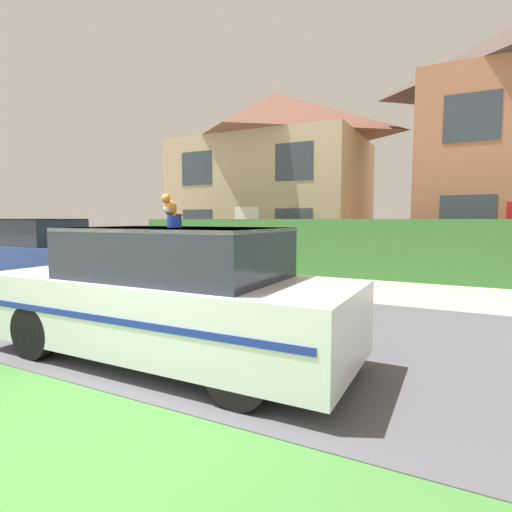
{
  "coord_description": "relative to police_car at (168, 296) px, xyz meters",
  "views": [
    {
      "loc": [
        2.67,
        -1.63,
        1.64
      ],
      "look_at": [
        -0.24,
        4.08,
        1.05
      ],
      "focal_mm": 28.0,
      "sensor_mm": 36.0,
      "label": 1
    }
  ],
  "objects": [
    {
      "name": "cat",
      "position": [
        -0.03,
        0.09,
        1.04
      ],
      "size": [
        0.17,
        0.3,
        0.26
      ],
      "rotation": [
        0.0,
        0.0,
        4.84
      ],
      "color": "orange",
      "rests_on": "police_car"
    },
    {
      "name": "neighbour_car_far",
      "position": [
        -6.42,
        2.9,
        0.0
      ],
      "size": [
        4.51,
        1.68,
        1.64
      ],
      "rotation": [
        0.0,
        0.0,
        0.01
      ],
      "color": "black",
      "rests_on": "road_strip"
    },
    {
      "name": "house_left",
      "position": [
        -4.27,
        12.31,
        2.82
      ],
      "size": [
        7.8,
        5.9,
        7.0
      ],
      "color": "tan",
      "rests_on": "ground"
    },
    {
      "name": "ground_plane",
      "position": [
        0.31,
        -1.97,
        -0.76
      ],
      "size": [
        80.0,
        80.0,
        0.0
      ],
      "primitive_type": "plane",
      "color": "#A89E8E"
    },
    {
      "name": "garden_hedge",
      "position": [
        -0.04,
        7.62,
        0.07
      ],
      "size": [
        13.75,
        0.53,
        1.65
      ],
      "primitive_type": "cube",
      "color": "#3D7F38",
      "rests_on": "ground"
    },
    {
      "name": "road_strip",
      "position": [
        0.31,
        1.61,
        -0.75
      ],
      "size": [
        28.0,
        5.22,
        0.01
      ],
      "primitive_type": "cube",
      "color": "#4C4C51",
      "rests_on": "ground"
    },
    {
      "name": "police_car",
      "position": [
        0.0,
        0.0,
        0.0
      ],
      "size": [
        4.42,
        1.63,
        1.67
      ],
      "rotation": [
        0.0,
        0.0,
        3.14
      ],
      "color": "black",
      "rests_on": "road_strip"
    }
  ]
}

